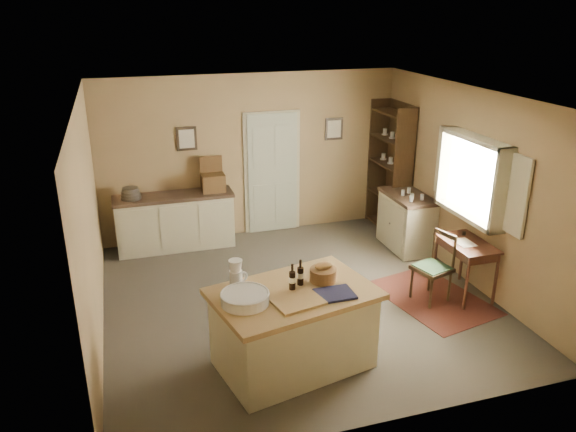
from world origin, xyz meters
name	(u,v)px	position (x,y,z in m)	size (l,w,h in m)	color
ground	(297,299)	(0.00, 0.00, 0.00)	(5.00, 5.00, 0.00)	brown
wall_back	(251,156)	(0.00, 2.50, 1.35)	(5.00, 0.10, 2.70)	#997A50
wall_front	(387,298)	(0.00, -2.50, 1.35)	(5.00, 0.10, 2.70)	#997A50
wall_left	(89,226)	(-2.50, 0.00, 1.35)	(0.10, 5.00, 2.70)	#997A50
wall_right	(469,187)	(2.50, 0.00, 1.35)	(0.10, 5.00, 2.70)	#997A50
ceiling	(299,97)	(0.00, 0.00, 2.70)	(5.00, 5.00, 0.00)	silver
door	(272,172)	(0.35, 2.47, 1.05)	(0.97, 0.06, 2.11)	#B3B89F
framed_prints	(263,134)	(0.20, 2.48, 1.72)	(2.82, 0.02, 0.38)	black
window	(475,177)	(2.42, -0.20, 1.55)	(0.25, 1.99, 1.12)	#BDB795
work_island	(293,327)	(-0.50, -1.38, 0.48)	(1.87, 1.42, 1.20)	#BDB795
sideboard	(176,220)	(-1.34, 2.20, 0.48)	(1.87, 0.53, 1.18)	#BDB795
rug	(432,298)	(1.75, -0.52, 0.00)	(1.10, 1.60, 0.01)	#542017
writing_desk	(467,249)	(2.20, -0.52, 0.67)	(0.52, 0.84, 0.82)	#381D13
desk_chair	(432,269)	(1.69, -0.53, 0.46)	(0.43, 0.43, 0.92)	black
right_cabinet	(406,221)	(2.20, 1.12, 0.46)	(0.57, 1.03, 0.99)	#BDB795
shelving_unit	(393,167)	(2.36, 2.00, 1.09)	(0.37, 0.99, 2.19)	black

